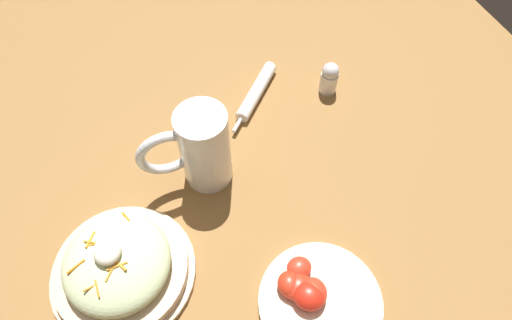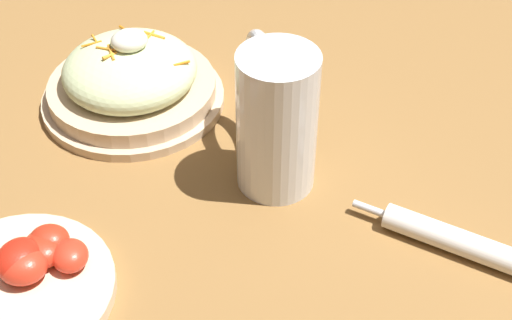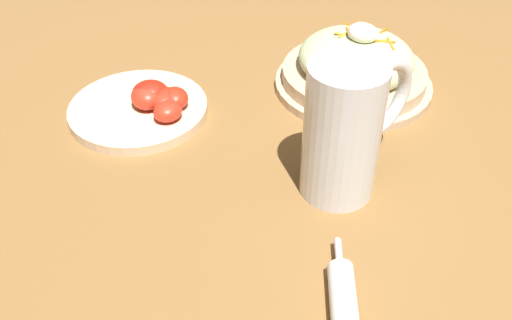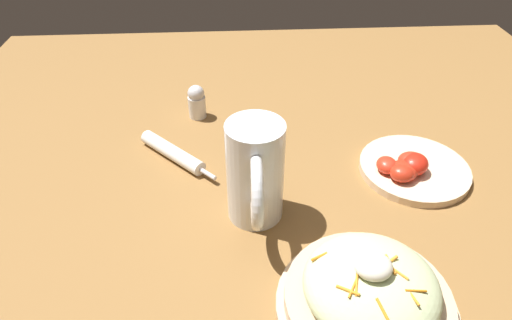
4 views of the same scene
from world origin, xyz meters
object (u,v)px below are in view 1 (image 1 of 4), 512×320
Objects in this scene: beer_mug at (202,152)px; salad_plate at (119,266)px; tomato_plate at (313,297)px; napkin_roll at (256,92)px; salt_shaker at (329,78)px.

salad_plate is at bearing -54.33° from beer_mug.
beer_mug reaches higher than tomato_plate.
beer_mug is at bearing -163.55° from tomato_plate.
napkin_roll is at bearing 132.40° from beer_mug.
salad_plate is at bearing -64.15° from salt_shaker.
tomato_plate reaches higher than napkin_roll.
beer_mug is 2.29× the size of salt_shaker.
beer_mug is 0.31m from salt_shaker.
salad_plate is 3.18× the size of salt_shaker.
napkin_roll is 2.03× the size of salt_shaker.
salad_plate is at bearing -51.05° from napkin_roll.
salad_plate is 0.42m from napkin_roll.
salad_plate is 1.20× the size of tomato_plate.
tomato_plate is at bearing 16.45° from beer_mug.
salad_plate reaches higher than napkin_roll.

